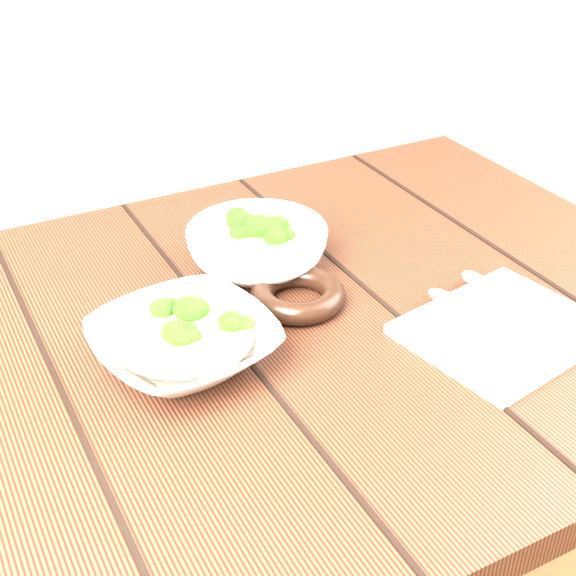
{
  "coord_description": "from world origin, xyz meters",
  "views": [
    {
      "loc": [
        -0.32,
        -0.71,
        1.3
      ],
      "look_at": [
        0.05,
        -0.01,
        0.8
      ],
      "focal_mm": 50.0,
      "sensor_mm": 36.0,
      "label": 1
    }
  ],
  "objects_px": {
    "trivet": "(298,294)",
    "table": "(247,409)",
    "soup_bowl_front": "(184,343)",
    "napkin": "(503,330)",
    "soup_bowl_back": "(257,246)"
  },
  "relations": [
    {
      "from": "napkin",
      "to": "table",
      "type": "bearing_deg",
      "value": 141.01
    },
    {
      "from": "table",
      "to": "soup_bowl_front",
      "type": "xyz_separation_m",
      "value": [
        -0.08,
        -0.02,
        0.15
      ]
    },
    {
      "from": "trivet",
      "to": "napkin",
      "type": "height_order",
      "value": "trivet"
    },
    {
      "from": "soup_bowl_back",
      "to": "table",
      "type": "bearing_deg",
      "value": -122.18
    },
    {
      "from": "soup_bowl_back",
      "to": "soup_bowl_front",
      "type": "bearing_deg",
      "value": -137.54
    },
    {
      "from": "soup_bowl_front",
      "to": "soup_bowl_back",
      "type": "height_order",
      "value": "soup_bowl_back"
    },
    {
      "from": "table",
      "to": "napkin",
      "type": "bearing_deg",
      "value": -28.84
    },
    {
      "from": "soup_bowl_front",
      "to": "soup_bowl_back",
      "type": "distance_m",
      "value": 0.22
    },
    {
      "from": "table",
      "to": "soup_bowl_back",
      "type": "bearing_deg",
      "value": 57.82
    },
    {
      "from": "soup_bowl_back",
      "to": "trivet",
      "type": "relative_size",
      "value": 2.0
    },
    {
      "from": "trivet",
      "to": "table",
      "type": "bearing_deg",
      "value": -164.8
    },
    {
      "from": "soup_bowl_back",
      "to": "trivet",
      "type": "xyz_separation_m",
      "value": [
        0.0,
        -0.1,
        -0.02
      ]
    },
    {
      "from": "soup_bowl_front",
      "to": "trivet",
      "type": "height_order",
      "value": "soup_bowl_front"
    },
    {
      "from": "soup_bowl_back",
      "to": "trivet",
      "type": "distance_m",
      "value": 0.11
    },
    {
      "from": "soup_bowl_back",
      "to": "napkin",
      "type": "height_order",
      "value": "soup_bowl_back"
    }
  ]
}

